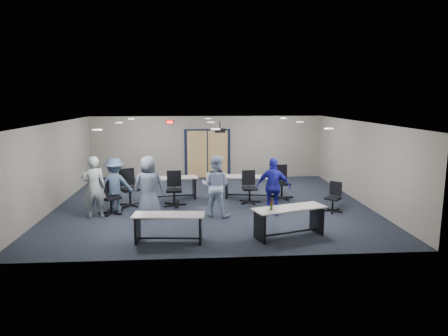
{
  "coord_description": "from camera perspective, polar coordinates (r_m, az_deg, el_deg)",
  "views": [
    {
      "loc": [
        -0.52,
        -12.79,
        3.45
      ],
      "look_at": [
        0.38,
        -0.3,
        1.26
      ],
      "focal_mm": 32.0,
      "sensor_mm": 36.0,
      "label": 1
    }
  ],
  "objects": [
    {
      "name": "left_wall",
      "position": [
        13.71,
        -23.14,
        0.29
      ],
      "size": [
        0.04,
        9.0,
        2.7
      ],
      "primitive_type": "cube",
      "color": "gray",
      "rests_on": "floor"
    },
    {
      "name": "chair_loose_left",
      "position": [
        12.51,
        -15.89,
        -3.9
      ],
      "size": [
        0.97,
        0.97,
        1.09
      ],
      "primitive_type": null,
      "rotation": [
        0.0,
        0.0,
        0.75
      ],
      "color": "black",
      "rests_on": "floor"
    },
    {
      "name": "person_plaid",
      "position": [
        11.84,
        -10.68,
        -2.64
      ],
      "size": [
        0.95,
        0.68,
        1.83
      ],
      "primitive_type": "imported",
      "rotation": [
        0.0,
        0.0,
        3.25
      ],
      "color": "slate",
      "rests_on": "floor"
    },
    {
      "name": "person_navy",
      "position": [
        11.94,
        7.08,
        -2.69
      ],
      "size": [
        1.09,
        0.69,
        1.73
      ],
      "primitive_type": "imported",
      "rotation": [
        0.0,
        0.0,
        2.86
      ],
      "color": "#1B1B98",
      "rests_on": "floor"
    },
    {
      "name": "right_wall",
      "position": [
        14.09,
        19.0,
        0.78
      ],
      "size": [
        0.04,
        9.0,
        2.7
      ],
      "primitive_type": "cube",
      "color": "gray",
      "rests_on": "floor"
    },
    {
      "name": "double_door",
      "position": [
        17.42,
        -2.38,
        1.98
      ],
      "size": [
        2.0,
        0.07,
        2.2
      ],
      "color": "black",
      "rests_on": "back_wall"
    },
    {
      "name": "table_front_left",
      "position": [
        9.83,
        -7.89,
        -7.79
      ],
      "size": [
        1.76,
        0.71,
        0.7
      ],
      "rotation": [
        0.0,
        0.0,
        -0.08
      ],
      "color": "#AAA7A1",
      "rests_on": "floor"
    },
    {
      "name": "person_gray",
      "position": [
        12.18,
        -18.08,
        -2.61
      ],
      "size": [
        0.75,
        0.57,
        1.83
      ],
      "primitive_type": "imported",
      "rotation": [
        0.0,
        0.0,
        3.36
      ],
      "color": "#939EA0",
      "rests_on": "floor"
    },
    {
      "name": "chair_back_a",
      "position": [
        13.28,
        -13.32,
        -2.76
      ],
      "size": [
        1.02,
        1.02,
        1.2
      ],
      "primitive_type": null,
      "rotation": [
        0.0,
        0.0,
        0.49
      ],
      "color": "black",
      "rests_on": "floor"
    },
    {
      "name": "back_wall",
      "position": [
        17.42,
        -2.39,
        2.97
      ],
      "size": [
        10.0,
        0.04,
        2.7
      ],
      "primitive_type": "cube",
      "color": "gray",
      "rests_on": "floor"
    },
    {
      "name": "table_back_left",
      "position": [
        13.93,
        -7.66,
        -2.33
      ],
      "size": [
        1.95,
        0.91,
        0.76
      ],
      "rotation": [
        0.0,
        0.0,
        0.16
      ],
      "color": "#AAA7A1",
      "rests_on": "floor"
    },
    {
      "name": "chair_back_c",
      "position": [
        13.32,
        3.67,
        -2.75
      ],
      "size": [
        0.7,
        0.7,
        1.07
      ],
      "primitive_type": null,
      "rotation": [
        0.0,
        0.0,
        0.04
      ],
      "color": "black",
      "rests_on": "floor"
    },
    {
      "name": "ceiling_can_lights",
      "position": [
        13.07,
        -1.85,
        6.48
      ],
      "size": [
        6.24,
        5.74,
        0.02
      ],
      "primitive_type": null,
      "color": "white",
      "rests_on": "ceiling"
    },
    {
      "name": "table_front_right",
      "position": [
        10.23,
        9.26,
        -6.86
      ],
      "size": [
        1.97,
        1.17,
        1.04
      ],
      "rotation": [
        0.0,
        0.0,
        0.31
      ],
      "color": "#AAA7A1",
      "rests_on": "floor"
    },
    {
      "name": "person_lightblue",
      "position": [
        11.75,
        -1.2,
        -2.56
      ],
      "size": [
        1.09,
        1.0,
        1.83
      ],
      "primitive_type": "imported",
      "rotation": [
        0.0,
        0.0,
        2.72
      ],
      "color": "#B0C2E9",
      "rests_on": "floor"
    },
    {
      "name": "floor",
      "position": [
        13.25,
        -1.74,
        -5.19
      ],
      "size": [
        10.0,
        10.0,
        0.0
      ],
      "primitive_type": "plane",
      "color": "black",
      "rests_on": "ground"
    },
    {
      "name": "chair_back_b",
      "position": [
        13.05,
        -7.16,
        -2.97
      ],
      "size": [
        0.72,
        0.72,
        1.12
      ],
      "primitive_type": null,
      "rotation": [
        0.0,
        0.0,
        0.02
      ],
      "color": "black",
      "rests_on": "floor"
    },
    {
      "name": "chair_back_d",
      "position": [
        14.0,
        8.28,
        -2.02
      ],
      "size": [
        0.78,
        0.78,
        1.16
      ],
      "primitive_type": null,
      "rotation": [
        0.0,
        0.0,
        0.07
      ],
      "color": "black",
      "rests_on": "floor"
    },
    {
      "name": "chair_loose_right",
      "position": [
        12.73,
        15.3,
        -4.04
      ],
      "size": [
        0.81,
        0.81,
        0.92
      ],
      "primitive_type": null,
      "rotation": [
        0.0,
        0.0,
        -0.72
      ],
      "color": "black",
      "rests_on": "floor"
    },
    {
      "name": "person_back",
      "position": [
        12.61,
        -15.31,
        -2.37
      ],
      "size": [
        1.14,
        0.7,
        1.69
      ],
      "primitive_type": "imported",
      "rotation": [
        0.0,
        0.0,
        3.21
      ],
      "color": "#435979",
      "rests_on": "floor"
    },
    {
      "name": "ceiling_projector",
      "position": [
        13.35,
        -0.59,
        5.41
      ],
      "size": [
        0.35,
        0.32,
        0.37
      ],
      "color": "black",
      "rests_on": "ceiling"
    },
    {
      "name": "front_wall",
      "position": [
        8.56,
        -0.51,
        -4.3
      ],
      "size": [
        10.0,
        0.04,
        2.7
      ],
      "primitive_type": "cube",
      "color": "gray",
      "rests_on": "floor"
    },
    {
      "name": "ceiling",
      "position": [
        12.82,
        -1.8,
        6.54
      ],
      "size": [
        10.0,
        9.0,
        0.04
      ],
      "primitive_type": "cube",
      "color": "silver",
      "rests_on": "back_wall"
    },
    {
      "name": "table_back_right",
      "position": [
        13.98,
        3.9,
        -2.16
      ],
      "size": [
        2.0,
        0.95,
        0.9
      ],
      "rotation": [
        0.0,
        0.0,
        -0.17
      ],
      "color": "#AAA7A1",
      "rests_on": "floor"
    },
    {
      "name": "exit_sign",
      "position": [
        17.29,
        -7.75,
        6.5
      ],
      "size": [
        0.32,
        0.07,
        0.18
      ],
      "color": "black",
      "rests_on": "back_wall"
    }
  ]
}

